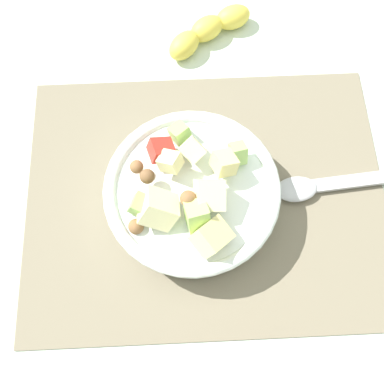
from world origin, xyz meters
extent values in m
plane|color=silver|center=(0.00, 0.00, 0.00)|extent=(2.40, 2.40, 0.00)
cube|color=#756B56|center=(0.00, 0.00, 0.00)|extent=(0.48, 0.37, 0.01)
cylinder|color=white|center=(0.02, 0.01, 0.03)|extent=(0.20, 0.20, 0.05)
torus|color=white|center=(0.02, 0.01, 0.06)|extent=(0.22, 0.22, 0.02)
cube|color=red|center=(0.05, -0.04, 0.08)|extent=(0.04, 0.04, 0.03)
cube|color=#93C160|center=(0.03, -0.06, 0.07)|extent=(0.03, 0.04, 0.03)
cube|color=beige|center=(0.04, -0.02, 0.08)|extent=(0.03, 0.03, 0.03)
sphere|color=brown|center=(0.09, 0.06, 0.06)|extent=(0.03, 0.02, 0.03)
cube|color=#A3CC6B|center=(-0.04, -0.03, 0.07)|extent=(0.02, 0.03, 0.03)
cube|color=beige|center=(0.02, -0.03, 0.08)|extent=(0.03, 0.04, 0.04)
sphere|color=brown|center=(0.02, 0.03, 0.08)|extent=(0.03, 0.03, 0.03)
cube|color=#A3CC6B|center=(0.02, 0.05, 0.08)|extent=(0.03, 0.04, 0.04)
cube|color=#E5D684|center=(-0.02, -0.01, 0.08)|extent=(0.04, 0.04, 0.03)
sphere|color=brown|center=(0.07, 0.00, 0.08)|extent=(0.02, 0.02, 0.03)
cube|color=#93C160|center=(0.08, 0.03, 0.07)|extent=(0.04, 0.03, 0.03)
cube|color=#E5D684|center=(0.00, 0.08, 0.07)|extent=(0.06, 0.05, 0.05)
cube|color=beige|center=(0.00, 0.03, 0.08)|extent=(0.04, 0.05, 0.05)
sphere|color=brown|center=(0.09, -0.02, 0.07)|extent=(0.03, 0.03, 0.02)
cube|color=beige|center=(0.06, 0.04, 0.08)|extent=(0.05, 0.05, 0.06)
ellipsoid|color=#B7B7BC|center=(-0.12, 0.00, 0.01)|extent=(0.06, 0.04, 0.01)
cube|color=#B7B7BC|center=(-0.22, -0.01, 0.01)|extent=(0.17, 0.03, 0.01)
ellipsoid|color=yellow|center=(-0.06, -0.29, 0.02)|extent=(0.06, 0.05, 0.04)
ellipsoid|color=yellow|center=(-0.02, -0.27, 0.02)|extent=(0.07, 0.06, 0.04)
ellipsoid|color=yellow|center=(0.02, -0.24, 0.02)|extent=(0.06, 0.06, 0.04)
camera|label=1|loc=(0.03, 0.21, 0.57)|focal=42.31mm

